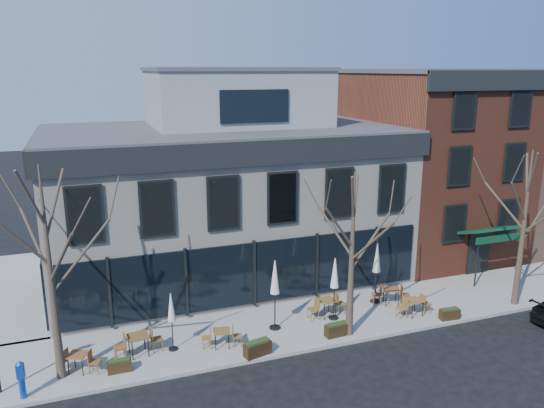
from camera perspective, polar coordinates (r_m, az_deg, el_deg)
name	(u,v)px	position (r m, az deg, el deg)	size (l,w,h in m)	color
ground	(254,310)	(25.79, -1.95, -11.32)	(120.00, 120.00, 0.00)	black
sidewalk_front	(336,317)	(25.09, 6.85, -11.99)	(33.50, 4.70, 0.15)	gray
sidewalk_side	(8,293)	(30.52, -26.53, -8.56)	(4.50, 12.00, 0.15)	gray
corner_building	(226,191)	(28.87, -5.01, 1.38)	(18.39, 10.39, 11.10)	silver
red_brick_building	(428,161)	(34.22, 16.45, 4.43)	(8.20, 11.78, 11.18)	brown
bg_building	(539,160)	(41.68, 26.76, 4.27)	(12.00, 12.00, 10.00)	#8C664C
tree_corner	(51,273)	(20.20, -22.72, -6.82)	(3.93, 3.98, 7.92)	#382B21
tree_mid	(352,253)	(22.12, 8.62, -5.28)	(3.50, 3.55, 7.04)	#382B21
tree_right	(524,227)	(27.38, 25.47, -2.22)	(3.72, 3.77, 7.48)	#382B21
call_box	(21,378)	(20.88, -25.36, -16.58)	(0.28, 0.28, 1.43)	#0D3AA9
cafe_set_0	(78,361)	(21.82, -20.12, -15.53)	(1.72, 1.09, 0.89)	brown
cafe_set_1	(138,343)	(22.24, -14.17, -14.26)	(1.98, 0.87, 1.02)	brown
cafe_set_2	(222,336)	(22.29, -5.41, -14.00)	(1.71, 0.79, 0.88)	brown
cafe_set_3	(327,306)	(24.76, 5.90, -10.83)	(1.92, 0.82, 1.00)	brown
cafe_set_4	(414,305)	(25.58, 15.01, -10.49)	(1.79, 0.74, 0.94)	brown
cafe_set_5	(391,294)	(26.45, 12.69, -9.46)	(1.88, 1.11, 0.97)	brown
umbrella_0	(171,310)	(21.78, -10.78, -11.16)	(0.39, 0.39, 2.45)	black
umbrella_2	(275,281)	(22.87, 0.32, -8.27)	(0.50, 0.50, 3.14)	black
umbrella_3	(335,276)	(23.97, 6.76, -7.73)	(0.46, 0.46, 2.90)	black
umbrella_4	(377,261)	(25.94, 11.21, -6.05)	(0.48, 0.48, 2.98)	black
planter_0	(119,366)	(21.47, -16.10, -16.35)	(0.89, 0.36, 0.50)	#302010
planter_1	(257,348)	(21.70, -1.57, -15.22)	(1.17, 0.68, 0.62)	black
planter_2	(337,329)	(23.26, 6.97, -13.24)	(1.04, 0.48, 0.57)	black
planter_3	(450,314)	(25.78, 18.56, -11.13)	(0.94, 0.44, 0.51)	black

